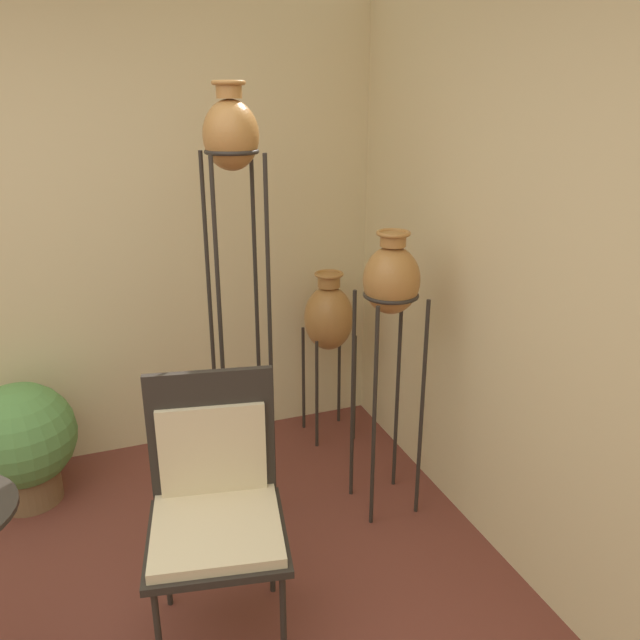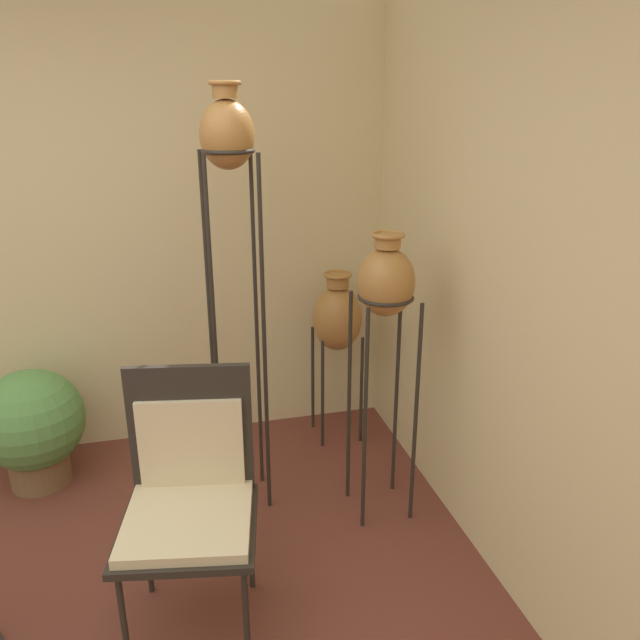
{
  "view_description": "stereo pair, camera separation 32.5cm",
  "coord_description": "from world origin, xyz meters",
  "px_view_note": "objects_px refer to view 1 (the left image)",
  "views": [
    {
      "loc": [
        0.46,
        -1.47,
        2.05
      ],
      "look_at": [
        1.53,
        1.4,
        0.95
      ],
      "focal_mm": 35.0,
      "sensor_mm": 36.0,
      "label": 1
    },
    {
      "loc": [
        0.77,
        -1.57,
        2.05
      ],
      "look_at": [
        1.53,
        1.4,
        0.95
      ],
      "focal_mm": 35.0,
      "sensor_mm": 36.0,
      "label": 2
    }
  ],
  "objects_px": {
    "vase_stand_medium": "(391,288)",
    "potted_plant": "(23,441)",
    "vase_stand_short": "(329,318)",
    "chair": "(215,496)",
    "vase_stand_tall": "(232,162)"
  },
  "relations": [
    {
      "from": "vase_stand_medium",
      "to": "potted_plant",
      "type": "bearing_deg",
      "value": 158.73
    },
    {
      "from": "vase_stand_tall",
      "to": "vase_stand_short",
      "type": "relative_size",
      "value": 1.97
    },
    {
      "from": "chair",
      "to": "vase_stand_medium",
      "type": "bearing_deg",
      "value": 37.03
    },
    {
      "from": "vase_stand_medium",
      "to": "potted_plant",
      "type": "relative_size",
      "value": 2.19
    },
    {
      "from": "vase_stand_tall",
      "to": "chair",
      "type": "relative_size",
      "value": 1.99
    },
    {
      "from": "vase_stand_medium",
      "to": "vase_stand_tall",
      "type": "bearing_deg",
      "value": 158.33
    },
    {
      "from": "vase_stand_tall",
      "to": "chair",
      "type": "height_order",
      "value": "vase_stand_tall"
    },
    {
      "from": "vase_stand_medium",
      "to": "vase_stand_short",
      "type": "height_order",
      "value": "vase_stand_medium"
    },
    {
      "from": "vase_stand_short",
      "to": "chair",
      "type": "xyz_separation_m",
      "value": [
        -0.96,
        -1.27,
        -0.18
      ]
    },
    {
      "from": "potted_plant",
      "to": "vase_stand_short",
      "type": "bearing_deg",
      "value": 3.32
    },
    {
      "from": "vase_stand_medium",
      "to": "potted_plant",
      "type": "distance_m",
      "value": 2.06
    },
    {
      "from": "vase_stand_tall",
      "to": "vase_stand_short",
      "type": "distance_m",
      "value": 1.3
    },
    {
      "from": "vase_stand_medium",
      "to": "vase_stand_short",
      "type": "xyz_separation_m",
      "value": [
        -0.01,
        0.78,
        -0.42
      ]
    },
    {
      "from": "vase_stand_tall",
      "to": "vase_stand_medium",
      "type": "bearing_deg",
      "value": -21.67
    },
    {
      "from": "vase_stand_short",
      "to": "chair",
      "type": "height_order",
      "value": "vase_stand_short"
    }
  ]
}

